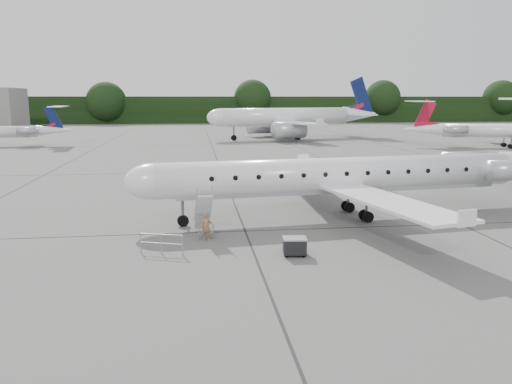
{
  "coord_description": "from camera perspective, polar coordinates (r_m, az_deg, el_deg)",
  "views": [
    {
      "loc": [
        -6.79,
        -23.47,
        7.66
      ],
      "look_at": [
        -3.29,
        4.55,
        2.3
      ],
      "focal_mm": 35.0,
      "sensor_mm": 36.0,
      "label": 1
    }
  ],
  "objects": [
    {
      "name": "bg_narrowbody",
      "position": [
        94.19,
        3.36,
        9.57
      ],
      "size": [
        36.55,
        29.89,
        11.52
      ],
      "primitive_type": null,
      "rotation": [
        0.0,
        0.0,
        0.23
      ],
      "color": "white",
      "rests_on": "ground"
    },
    {
      "name": "passenger",
      "position": [
        27.19,
        -5.68,
        -3.99
      ],
      "size": [
        0.63,
        0.48,
        1.54
      ],
      "primitive_type": "imported",
      "rotation": [
        0.0,
        0.0,
        -0.23
      ],
      "color": "olive",
      "rests_on": "ground"
    },
    {
      "name": "treeline",
      "position": [
        153.67,
        -4.65,
        9.34
      ],
      "size": [
        260.0,
        4.0,
        8.0
      ],
      "primitive_type": "cube",
      "color": "black",
      "rests_on": "ground"
    },
    {
      "name": "main_regional_jet",
      "position": [
        32.28,
        9.9,
        3.89
      ],
      "size": [
        32.57,
        25.03,
        7.79
      ],
      "primitive_type": null,
      "rotation": [
        0.0,
        0.0,
        0.11
      ],
      "color": "white",
      "rests_on": "ground"
    },
    {
      "name": "ground",
      "position": [
        25.61,
        8.66,
        -6.79
      ],
      "size": [
        320.0,
        320.0,
        0.0
      ],
      "primitive_type": "plane",
      "color": "#5D5D5B",
      "rests_on": "ground"
    },
    {
      "name": "baggage_cart",
      "position": [
        24.72,
        4.43,
        -6.17
      ],
      "size": [
        1.19,
        1.0,
        0.96
      ],
      "primitive_type": null,
      "rotation": [
        0.0,
        0.0,
        -0.1
      ],
      "color": "black",
      "rests_on": "ground"
    },
    {
      "name": "safety_railing",
      "position": [
        25.28,
        -10.75,
        -5.9
      ],
      "size": [
        2.11,
        0.78,
        1.0
      ],
      "primitive_type": null,
      "rotation": [
        0.0,
        0.0,
        -0.32
      ],
      "color": "#92959A",
      "rests_on": "ground"
    },
    {
      "name": "airstair",
      "position": [
        28.23,
        -6.03,
        -2.5
      ],
      "size": [
        1.07,
        2.17,
        2.44
      ],
      "primitive_type": null,
      "rotation": [
        0.0,
        0.0,
        0.11
      ],
      "color": "white",
      "rests_on": "ground"
    }
  ]
}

